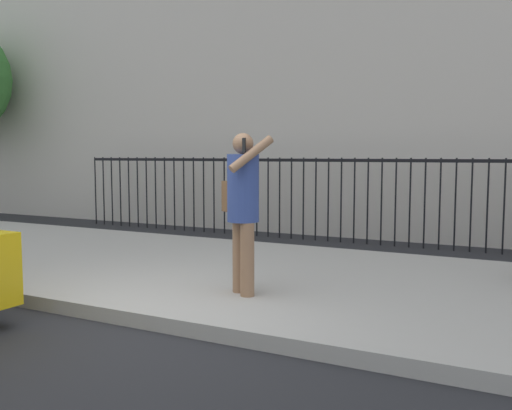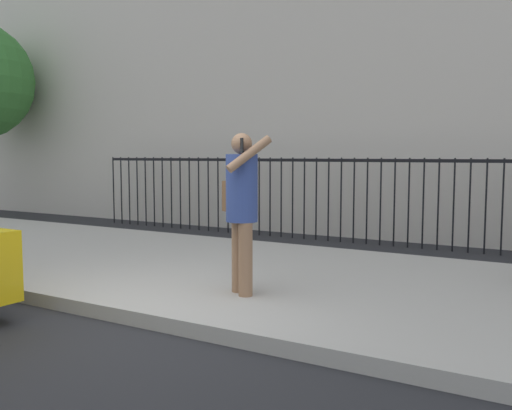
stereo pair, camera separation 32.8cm
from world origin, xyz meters
The scene contains 4 objects.
ground_plane centered at (0.00, 0.00, 0.00)m, with size 60.00×60.00×0.00m, color #28282B.
sidewalk centered at (0.00, 2.20, 0.07)m, with size 28.00×4.40×0.15m, color #B2ADA3.
iron_fence centered at (0.00, 5.90, 1.02)m, with size 12.03×0.04×1.60m.
pedestrian_on_phone centered at (0.62, 1.13, 1.16)m, with size 0.72×0.65×1.73m.
Camera 2 is at (3.73, -3.87, 1.65)m, focal length 38.69 mm.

